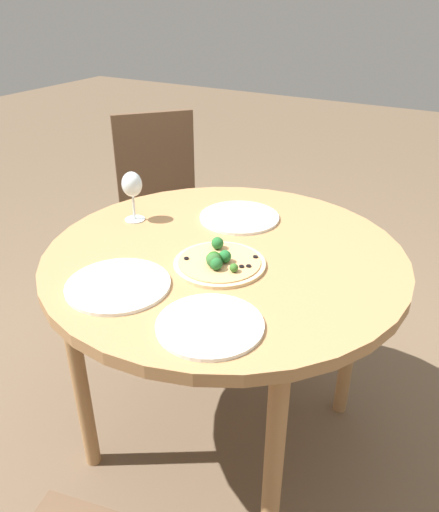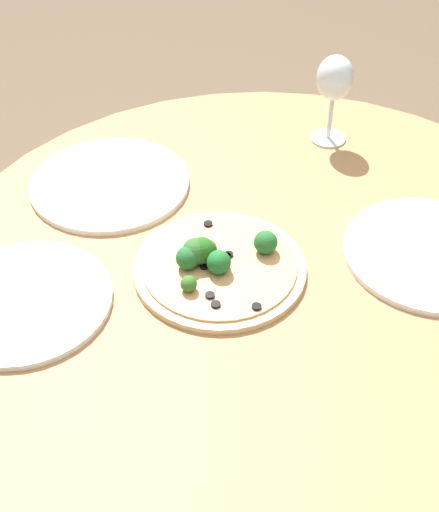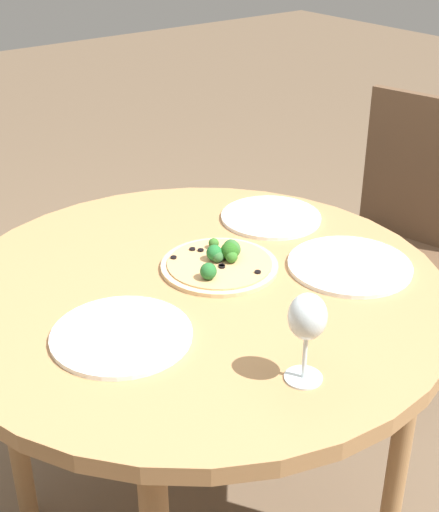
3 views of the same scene
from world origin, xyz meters
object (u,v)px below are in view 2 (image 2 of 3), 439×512
plate_far (110,183)px  plate_side (430,253)px  wine_glass (335,81)px  pizza (217,264)px  plate_near (24,301)px

plate_far → plate_side: bearing=82.5°
wine_glass → plate_side: (0.30, 0.19, -0.12)m
pizza → plate_far: pizza is taller
pizza → wine_glass: 0.44m
plate_near → wine_glass: bearing=143.8°
pizza → plate_far: (-0.17, -0.23, -0.01)m
pizza → wine_glass: size_ratio=1.55×
plate_side → plate_near: bearing=-68.3°
pizza → plate_side: bearing=108.0°
plate_near → plate_side: 0.62m
pizza → wine_glass: (-0.40, 0.13, 0.11)m
wine_glass → plate_far: 0.44m
wine_glass → plate_far: bearing=-57.4°
plate_near → plate_far: same height
wine_glass → plate_near: 0.66m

